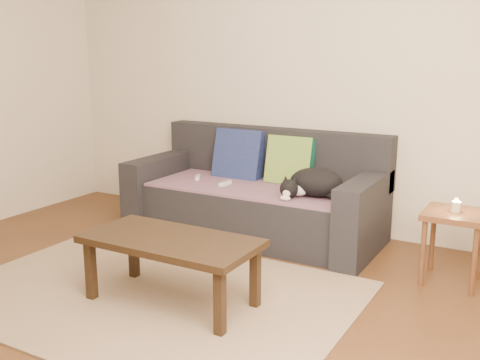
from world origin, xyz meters
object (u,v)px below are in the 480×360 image
at_px(coffee_table, 171,246).
at_px(wii_remote_b, 225,183).
at_px(cat, 314,183).
at_px(sofa, 257,199).
at_px(side_table, 455,224).
at_px(wii_remote_a, 198,178).

bearing_deg(coffee_table, wii_remote_b, 106.86).
bearing_deg(cat, sofa, 151.98).
bearing_deg(sofa, side_table, -9.50).
xyz_separation_m(sofa, wii_remote_a, (-0.52, -0.11, 0.15)).
bearing_deg(cat, side_table, -18.12).
xyz_separation_m(wii_remote_a, coffee_table, (0.71, -1.35, -0.08)).
bearing_deg(coffee_table, side_table, 39.83).
bearing_deg(cat, wii_remote_b, 169.21).
bearing_deg(wii_remote_a, side_table, -123.59).
relative_size(wii_remote_a, wii_remote_b, 1.00).
relative_size(wii_remote_a, side_table, 0.30).
bearing_deg(side_table, cat, 174.10).
height_order(cat, side_table, cat).
height_order(wii_remote_a, wii_remote_b, same).
xyz_separation_m(wii_remote_a, side_table, (2.14, -0.16, -0.05)).
bearing_deg(side_table, coffee_table, -140.17).
bearing_deg(sofa, coffee_table, -82.58).
relative_size(cat, coffee_table, 0.47).
xyz_separation_m(cat, wii_remote_a, (-1.10, 0.05, -0.09)).
height_order(sofa, wii_remote_a, sofa).
bearing_deg(side_table, wii_remote_b, 177.22).
xyz_separation_m(wii_remote_b, coffee_table, (0.39, -1.28, -0.08)).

